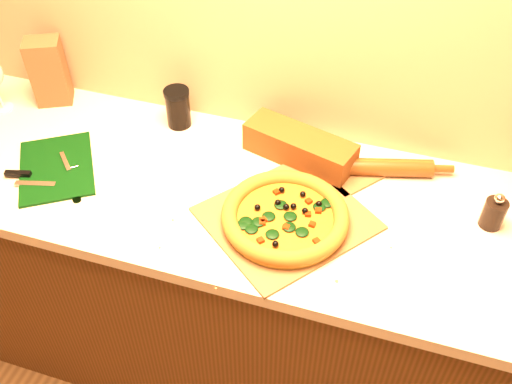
# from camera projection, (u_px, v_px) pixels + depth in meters

# --- Properties ---
(cabinet) EXTENTS (2.80, 0.65, 0.86)m
(cabinet) POSITION_uv_depth(u_px,v_px,m) (255.00, 291.00, 1.98)
(cabinet) COLOR #4A2E10
(cabinet) RESTS_ON ground
(countertop) EXTENTS (2.84, 0.68, 0.04)m
(countertop) POSITION_uv_depth(u_px,v_px,m) (255.00, 199.00, 1.66)
(countertop) COLOR beige
(countertop) RESTS_ON cabinet
(pizza_peel) EXTENTS (0.54, 0.57, 0.01)m
(pizza_peel) POSITION_uv_depth(u_px,v_px,m) (292.00, 216.00, 1.58)
(pizza_peel) COLOR brown
(pizza_peel) RESTS_ON countertop
(pizza) EXTENTS (0.35, 0.35, 0.05)m
(pizza) POSITION_uv_depth(u_px,v_px,m) (285.00, 217.00, 1.54)
(pizza) COLOR gold
(pizza) RESTS_ON pizza_peel
(cutting_board) EXTENTS (0.34, 0.37, 0.02)m
(cutting_board) POSITION_uv_depth(u_px,v_px,m) (55.00, 168.00, 1.73)
(cutting_board) COLOR black
(cutting_board) RESTS_ON countertop
(bottle_cap) EXTENTS (0.03, 0.03, 0.01)m
(bottle_cap) POSITION_uv_depth(u_px,v_px,m) (77.00, 200.00, 1.63)
(bottle_cap) COLOR black
(bottle_cap) RESTS_ON countertop
(pepper_grinder) EXTENTS (0.06, 0.06, 0.11)m
(pepper_grinder) POSITION_uv_depth(u_px,v_px,m) (494.00, 213.00, 1.53)
(pepper_grinder) COLOR black
(pepper_grinder) RESTS_ON countertop
(rolling_pin) EXTENTS (0.39, 0.13, 0.05)m
(rolling_pin) POSITION_uv_depth(u_px,v_px,m) (387.00, 167.00, 1.69)
(rolling_pin) COLOR #57270F
(rolling_pin) RESTS_ON countertop
(bread_bag) EXTENTS (0.36, 0.20, 0.09)m
(bread_bag) POSITION_uv_depth(u_px,v_px,m) (300.00, 147.00, 1.73)
(bread_bag) COLOR #623212
(bread_bag) RESTS_ON countertop
(paper_bag) EXTENTS (0.14, 0.13, 0.23)m
(paper_bag) POSITION_uv_depth(u_px,v_px,m) (49.00, 72.00, 1.91)
(paper_bag) COLOR brown
(paper_bag) RESTS_ON countertop
(dark_jar) EXTENTS (0.08, 0.08, 0.13)m
(dark_jar) POSITION_uv_depth(u_px,v_px,m) (178.00, 107.00, 1.84)
(dark_jar) COLOR black
(dark_jar) RESTS_ON countertop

